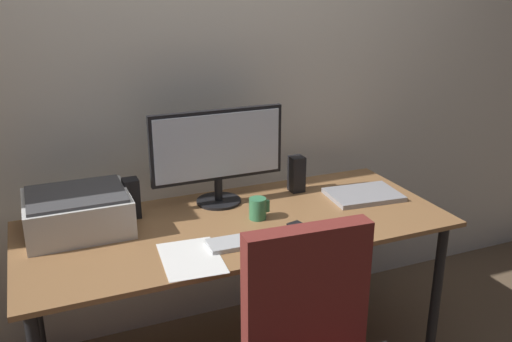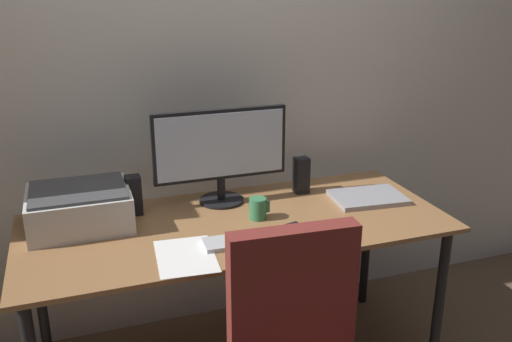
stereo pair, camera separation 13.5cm
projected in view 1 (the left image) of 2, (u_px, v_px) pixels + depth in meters
back_wall at (194, 68)px, 2.58m from camera, size 6.40×0.10×2.60m
desk at (237, 238)px, 2.32m from camera, size 1.76×0.74×0.74m
monitor at (217, 150)px, 2.42m from camera, size 0.60×0.20×0.43m
keyboard at (245, 241)px, 2.11m from camera, size 0.29×0.12×0.02m
mouse at (300, 229)px, 2.19m from camera, size 0.08×0.11×0.03m
coffee_mug at (258, 208)px, 2.32m from camera, size 0.09×0.07×0.09m
laptop at (364, 195)px, 2.56m from camera, size 0.34×0.26×0.02m
speaker_left at (132, 198)px, 2.32m from camera, size 0.06×0.07×0.17m
speaker_right at (297, 174)px, 2.60m from camera, size 0.06×0.07×0.17m
printer at (78, 212)px, 2.20m from camera, size 0.40×0.34×0.16m
paper_sheet at (191, 258)px, 2.00m from camera, size 0.23×0.31×0.00m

